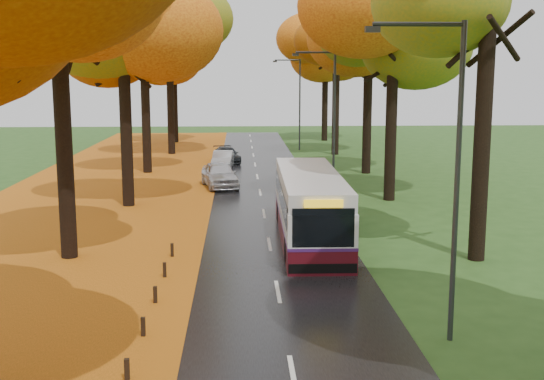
{
  "coord_description": "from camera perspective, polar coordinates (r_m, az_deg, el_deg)",
  "views": [
    {
      "loc": [
        -1.17,
        -8.35,
        6.75
      ],
      "look_at": [
        0.0,
        15.83,
        2.6
      ],
      "focal_mm": 45.0,
      "sensor_mm": 36.0,
      "label": 1
    }
  ],
  "objects": [
    {
      "name": "centre_line",
      "position": [
        34.04,
        -0.74,
        -1.63
      ],
      "size": [
        0.12,
        90.0,
        0.01
      ],
      "primitive_type": "cube",
      "color": "silver",
      "rests_on": "road"
    },
    {
      "name": "streetlamp_near",
      "position": [
        17.25,
        14.51,
        2.63
      ],
      "size": [
        2.45,
        0.18,
        8.0
      ],
      "color": "#333538",
      "rests_on": "ground"
    },
    {
      "name": "trees_right",
      "position": [
        36.36,
        10.87,
        14.2
      ],
      "size": [
        9.3,
        74.2,
        13.96
      ],
      "color": "black",
      "rests_on": "ground"
    },
    {
      "name": "road",
      "position": [
        34.04,
        -0.74,
        -1.67
      ],
      "size": [
        6.5,
        90.0,
        0.04
      ],
      "primitive_type": "cube",
      "color": "black",
      "rests_on": "ground"
    },
    {
      "name": "car_white",
      "position": [
        40.72,
        -4.4,
        1.29
      ],
      "size": [
        2.65,
        4.68,
        1.5
      ],
      "primitive_type": "imported",
      "rotation": [
        0.0,
        0.0,
        0.21
      ],
      "color": "#B8B8BC",
      "rests_on": "road"
    },
    {
      "name": "streetlamp_mid",
      "position": [
        38.74,
        4.86,
        6.68
      ],
      "size": [
        2.45,
        0.18,
        8.0
      ],
      "color": "#333538",
      "rests_on": "ground"
    },
    {
      "name": "car_silver",
      "position": [
        48.62,
        -4.14,
        2.53
      ],
      "size": [
        1.57,
        3.93,
        1.27
      ],
      "primitive_type": "imported",
      "rotation": [
        0.0,
        0.0,
        -0.06
      ],
      "color": "#ACB0B5",
      "rests_on": "road"
    },
    {
      "name": "leaf_verge",
      "position": [
        34.92,
        -15.68,
        -1.77
      ],
      "size": [
        12.0,
        90.0,
        0.02
      ],
      "primitive_type": "cube",
      "color": "#7D450B",
      "rests_on": "ground"
    },
    {
      "name": "streetlamp_far",
      "position": [
        60.6,
        2.1,
        7.8
      ],
      "size": [
        2.45,
        0.18,
        8.0
      ],
      "color": "#333538",
      "rests_on": "ground"
    },
    {
      "name": "trees_left",
      "position": [
        36.03,
        -12.74,
        13.93
      ],
      "size": [
        9.2,
        74.0,
        13.88
      ],
      "color": "black",
      "rests_on": "ground"
    },
    {
      "name": "leaf_drift",
      "position": [
        34.07,
        -5.88,
        -1.67
      ],
      "size": [
        0.9,
        90.0,
        0.01
      ],
      "primitive_type": "cube",
      "color": "orange",
      "rests_on": "road"
    },
    {
      "name": "bus",
      "position": [
        27.74,
        3.17,
        -1.25
      ],
      "size": [
        2.55,
        10.45,
        2.74
      ],
      "rotation": [
        0.0,
        0.0,
        -0.02
      ],
      "color": "#480B13",
      "rests_on": "road"
    },
    {
      "name": "car_dark",
      "position": [
        52.01,
        -3.81,
        2.94
      ],
      "size": [
        2.42,
        4.25,
        1.16
      ],
      "primitive_type": "imported",
      "rotation": [
        0.0,
        0.0,
        0.21
      ],
      "color": "black",
      "rests_on": "road"
    }
  ]
}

